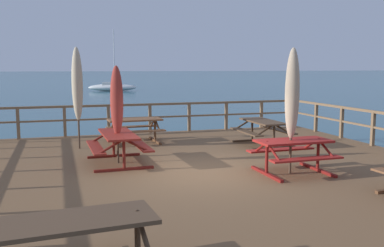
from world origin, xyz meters
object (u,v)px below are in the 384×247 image
(patio_umbrella_tall_back_left, at_px, (292,94))
(picnic_table_front_left, at_px, (118,141))
(picnic_table_mid_centre, at_px, (293,149))
(sailboat_distant, at_px, (112,87))
(picnic_table_mid_right, at_px, (60,238))
(picnic_table_back_left, at_px, (135,126))
(picnic_table_mid_left, at_px, (263,127))
(patio_umbrella_tall_back_right, at_px, (77,84))
(patio_umbrella_tall_front, at_px, (117,102))

(patio_umbrella_tall_back_left, bearing_deg, picnic_table_front_left, 148.49)
(picnic_table_mid_centre, distance_m, picnic_table_front_left, 4.26)
(sailboat_distant, bearing_deg, picnic_table_mid_right, -97.47)
(picnic_table_back_left, height_order, sailboat_distant, sailboat_distant)
(picnic_table_mid_right, bearing_deg, sailboat_distant, 82.53)
(picnic_table_mid_left, relative_size, patio_umbrella_tall_back_right, 0.61)
(picnic_table_mid_centre, relative_size, patio_umbrella_tall_back_right, 0.57)
(picnic_table_front_left, xyz_separation_m, patio_umbrella_tall_back_right, (-0.85, 2.33, 1.34))
(picnic_table_mid_left, bearing_deg, patio_umbrella_tall_front, -165.63)
(picnic_table_mid_centre, xyz_separation_m, picnic_table_mid_right, (-5.08, -3.77, 0.01))
(picnic_table_mid_left, relative_size, picnic_table_back_left, 1.06)
(picnic_table_front_left, distance_m, sailboat_distant, 44.37)
(picnic_table_mid_right, distance_m, picnic_table_back_left, 9.08)
(picnic_table_front_left, height_order, patio_umbrella_tall_front, patio_umbrella_tall_front)
(picnic_table_back_left, bearing_deg, patio_umbrella_tall_back_right, -164.68)
(picnic_table_back_left, bearing_deg, picnic_table_mid_left, -23.35)
(picnic_table_mid_centre, xyz_separation_m, patio_umbrella_tall_back_right, (-4.50, 4.52, 1.35))
(patio_umbrella_tall_back_right, bearing_deg, picnic_table_front_left, -70.03)
(picnic_table_back_left, relative_size, patio_umbrella_tall_front, 0.70)
(sailboat_distant, bearing_deg, picnic_table_mid_centre, -91.83)
(patio_umbrella_tall_back_left, bearing_deg, picnic_table_mid_right, -143.07)
(picnic_table_mid_centre, distance_m, picnic_table_mid_left, 3.54)
(picnic_table_mid_centre, height_order, sailboat_distant, sailboat_distant)
(picnic_table_mid_left, bearing_deg, patio_umbrella_tall_back_right, 168.45)
(patio_umbrella_tall_front, bearing_deg, picnic_table_mid_right, -103.28)
(picnic_table_front_left, distance_m, picnic_table_back_left, 2.96)
(patio_umbrella_tall_back_right, xyz_separation_m, patio_umbrella_tall_front, (0.84, -2.29, -0.35))
(picnic_table_mid_centre, relative_size, picnic_table_back_left, 0.98)
(picnic_table_back_left, distance_m, patio_umbrella_tall_front, 3.09)
(patio_umbrella_tall_back_left, distance_m, patio_umbrella_tall_back_right, 6.34)
(picnic_table_front_left, xyz_separation_m, patio_umbrella_tall_back_left, (3.58, -2.20, 1.24))
(picnic_table_mid_right, bearing_deg, patio_umbrella_tall_front, 76.72)
(patio_umbrella_tall_back_left, height_order, patio_umbrella_tall_front, patio_umbrella_tall_back_left)
(picnic_table_mid_left, distance_m, picnic_table_back_left, 4.02)
(patio_umbrella_tall_front, bearing_deg, sailboat_distant, 83.34)
(picnic_table_mid_right, xyz_separation_m, sailboat_distant, (6.56, 50.03, -0.68))
(picnic_table_back_left, distance_m, patio_umbrella_tall_back_left, 5.82)
(patio_umbrella_tall_back_right, bearing_deg, sailboat_distant, 81.85)
(picnic_table_front_left, distance_m, patio_umbrella_tall_front, 0.99)
(picnic_table_mid_centre, height_order, picnic_table_mid_right, same)
(picnic_table_back_left, height_order, patio_umbrella_tall_back_left, patio_umbrella_tall_back_left)
(picnic_table_back_left, distance_m, sailboat_distant, 41.48)
(picnic_table_back_left, bearing_deg, sailboat_distant, 84.15)
(picnic_table_mid_centre, xyz_separation_m, picnic_table_mid_left, (0.94, 3.41, 0.00))
(picnic_table_mid_left, distance_m, picnic_table_front_left, 4.76)
(picnic_table_mid_centre, distance_m, patio_umbrella_tall_back_left, 1.25)
(picnic_table_front_left, height_order, patio_umbrella_tall_back_right, patio_umbrella_tall_back_right)
(picnic_table_front_left, height_order, picnic_table_mid_right, same)
(picnic_table_front_left, bearing_deg, sailboat_distant, 83.36)
(picnic_table_front_left, distance_m, patio_umbrella_tall_back_right, 2.82)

